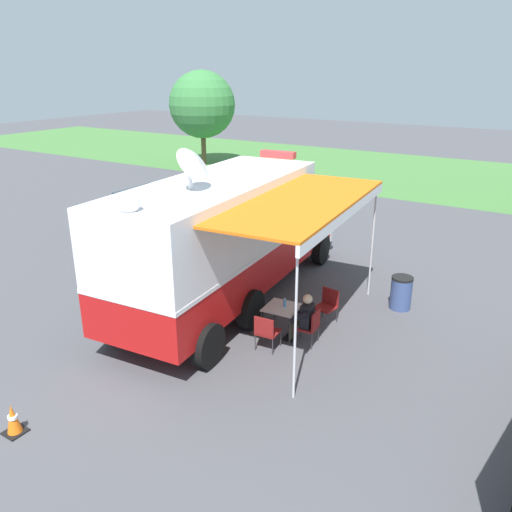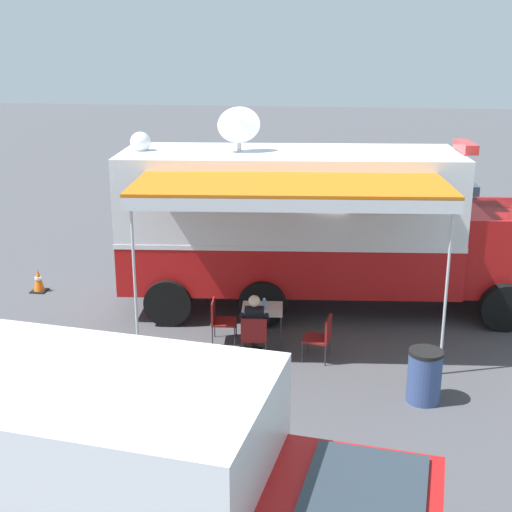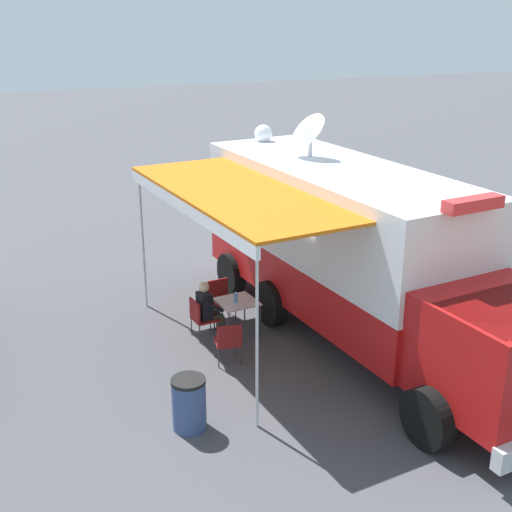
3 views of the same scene
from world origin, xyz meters
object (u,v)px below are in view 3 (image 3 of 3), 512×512
folding_chair_beside_table (220,296)px  trash_bin (189,404)px  folding_table (237,304)px  folding_chair_at_table (200,316)px  water_bottle (236,298)px  folding_chair_spare_by_truck (228,340)px  seated_responder (208,308)px  command_truck (355,249)px  traffic_cone (238,232)px

folding_chair_beside_table → trash_bin: size_ratio=0.96×
folding_table → folding_chair_at_table: 0.82m
water_bottle → folding_chair_spare_by_truck: bearing=62.3°
folding_chair_beside_table → folding_chair_spare_by_truck: bearing=74.1°
folding_table → folding_chair_spare_by_truck: size_ratio=1.00×
seated_responder → command_truck: bearing=157.6°
folding_chair_at_table → trash_bin: size_ratio=0.96×
water_bottle → seated_responder: bearing=-11.5°
water_bottle → traffic_cone: (-2.30, -5.71, -0.55)m
seated_responder → traffic_cone: size_ratio=2.16×
command_truck → folding_table: 2.73m
command_truck → folding_chair_at_table: bearing=-20.8°
water_bottle → seated_responder: size_ratio=0.18×
folding_chair_beside_table → trash_bin: (1.93, 3.80, -0.06)m
folding_chair_at_table → trash_bin: 3.24m
trash_bin → traffic_cone: 9.61m
command_truck → water_bottle: bearing=-25.0°
folding_chair_spare_by_truck → traffic_cone: (-2.91, -6.87, -0.23)m
folding_chair_spare_by_truck → trash_bin: bearing=52.3°
seated_responder → trash_bin: seated_responder is taller
folding_chair_spare_by_truck → traffic_cone: 7.46m
folding_chair_beside_table → seated_responder: bearing=54.9°
folding_chair_at_table → folding_chair_spare_by_truck: (-0.15, 1.26, 0.00)m
folding_chair_beside_table → trash_bin: trash_bin is taller
water_bottle → trash_bin: size_ratio=0.25×
folding_table → water_bottle: bearing=45.7°
command_truck → folding_chair_spare_by_truck: 3.16m
command_truck → seated_responder: command_truck is taller
folding_chair_spare_by_truck → trash_bin: (1.35, 1.75, -0.06)m
seated_responder → folding_chair_at_table: bearing=5.1°
seated_responder → traffic_cone: 6.30m
folding_chair_at_table → trash_bin: bearing=68.2°
folding_chair_at_table → seated_responder: bearing=-174.9°
folding_table → trash_bin: 3.57m
folding_chair_spare_by_truck → traffic_cone: bearing=-112.9°
water_bottle → folding_chair_at_table: bearing=-7.4°
water_bottle → seated_responder: 0.61m
command_truck → folding_chair_beside_table: size_ratio=11.12×
command_truck → folding_chair_beside_table: bearing=-40.7°
seated_responder → water_bottle: bearing=168.5°
folding_table → folding_chair_beside_table: (0.07, -0.85, -0.16)m
water_bottle → folding_chair_beside_table: (0.02, -0.89, -0.32)m
folding_chair_at_table → folding_chair_spare_by_truck: size_ratio=1.00×
folding_chair_beside_table → traffic_cone: (-2.32, -4.82, -0.23)m
water_bottle → trash_bin: bearing=56.0°
folding_chair_spare_by_truck → folding_chair_at_table: bearing=-83.2°
folding_chair_at_table → seated_responder: (-0.19, -0.02, 0.14)m
folding_table → traffic_cone: (-2.26, -5.66, -0.39)m
trash_bin → folding_table: bearing=-124.1°
command_truck → traffic_cone: bearing=-90.8°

